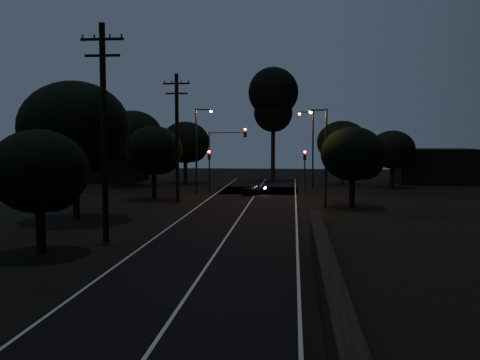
{
  "coord_description": "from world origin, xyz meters",
  "views": [
    {
      "loc": [
        3.53,
        -11.21,
        5.32
      ],
      "look_at": [
        0.0,
        24.0,
        2.5
      ],
      "focal_mm": 40.0,
      "sensor_mm": 36.0,
      "label": 1
    }
  ],
  "objects_px": {
    "signal_right": "(305,164)",
    "signal_mast": "(226,148)",
    "utility_pole_mid": "(104,129)",
    "streetlight_c": "(324,150)",
    "streetlight_a": "(198,145)",
    "streetlight_b": "(311,144)",
    "car": "(253,189)",
    "signal_left": "(209,163)",
    "utility_pole_far": "(177,135)",
    "tall_pine": "(273,99)"
  },
  "relations": [
    {
      "from": "utility_pole_mid",
      "to": "signal_right",
      "type": "xyz_separation_m",
      "value": [
        10.6,
        24.99,
        -2.9
      ]
    },
    {
      "from": "car",
      "to": "streetlight_a",
      "type": "bearing_deg",
      "value": 21.9
    },
    {
      "from": "utility_pole_mid",
      "to": "streetlight_a",
      "type": "height_order",
      "value": "utility_pole_mid"
    },
    {
      "from": "utility_pole_mid",
      "to": "signal_right",
      "type": "bearing_deg",
      "value": 67.01
    },
    {
      "from": "utility_pole_far",
      "to": "signal_right",
      "type": "distance_m",
      "value": 13.53
    },
    {
      "from": "signal_left",
      "to": "car",
      "type": "xyz_separation_m",
      "value": [
        4.42,
        -1.79,
        -2.31
      ]
    },
    {
      "from": "streetlight_c",
      "to": "streetlight_b",
      "type": "bearing_deg",
      "value": 92.14
    },
    {
      "from": "streetlight_a",
      "to": "car",
      "type": "bearing_deg",
      "value": 2.24
    },
    {
      "from": "signal_right",
      "to": "streetlight_a",
      "type": "xyz_separation_m",
      "value": [
        -9.91,
        -1.99,
        1.8
      ]
    },
    {
      "from": "utility_pole_mid",
      "to": "streetlight_b",
      "type": "bearing_deg",
      "value": 68.7
    },
    {
      "from": "streetlight_c",
      "to": "car",
      "type": "bearing_deg",
      "value": 126.24
    },
    {
      "from": "streetlight_b",
      "to": "streetlight_c",
      "type": "distance_m",
      "value": 14.01
    },
    {
      "from": "signal_right",
      "to": "signal_left",
      "type": "bearing_deg",
      "value": 180.0
    },
    {
      "from": "tall_pine",
      "to": "signal_left",
      "type": "bearing_deg",
      "value": -110.46
    },
    {
      "from": "streetlight_c",
      "to": "streetlight_a",
      "type": "bearing_deg",
      "value": 144.31
    },
    {
      "from": "streetlight_c",
      "to": "car",
      "type": "height_order",
      "value": "streetlight_c"
    },
    {
      "from": "tall_pine",
      "to": "car",
      "type": "xyz_separation_m",
      "value": [
        -1.18,
        -16.8,
        -9.51
      ]
    },
    {
      "from": "utility_pole_mid",
      "to": "signal_mast",
      "type": "xyz_separation_m",
      "value": [
        3.09,
        24.99,
        -1.4
      ]
    },
    {
      "from": "signal_right",
      "to": "streetlight_a",
      "type": "distance_m",
      "value": 10.26
    },
    {
      "from": "utility_pole_far",
      "to": "signal_mast",
      "type": "xyz_separation_m",
      "value": [
        3.09,
        7.99,
        -1.15
      ]
    },
    {
      "from": "streetlight_b",
      "to": "car",
      "type": "bearing_deg",
      "value": -133.42
    },
    {
      "from": "utility_pole_mid",
      "to": "streetlight_c",
      "type": "distance_m",
      "value": 19.15
    },
    {
      "from": "streetlight_a",
      "to": "signal_left",
      "type": "bearing_deg",
      "value": 70.41
    },
    {
      "from": "signal_right",
      "to": "streetlight_c",
      "type": "bearing_deg",
      "value": -82.98
    },
    {
      "from": "utility_pole_mid",
      "to": "streetlight_a",
      "type": "relative_size",
      "value": 1.38
    },
    {
      "from": "utility_pole_far",
      "to": "streetlight_c",
      "type": "xyz_separation_m",
      "value": [
        11.83,
        -2.0,
        -1.13
      ]
    },
    {
      "from": "tall_pine",
      "to": "streetlight_b",
      "type": "bearing_deg",
      "value": -68.62
    },
    {
      "from": "car",
      "to": "signal_mast",
      "type": "bearing_deg",
      "value": -13.58
    },
    {
      "from": "tall_pine",
      "to": "car",
      "type": "bearing_deg",
      "value": -94.02
    },
    {
      "from": "utility_pole_mid",
      "to": "signal_mast",
      "type": "height_order",
      "value": "utility_pole_mid"
    },
    {
      "from": "signal_left",
      "to": "signal_right",
      "type": "relative_size",
      "value": 1.0
    },
    {
      "from": "signal_left",
      "to": "utility_pole_far",
      "type": "bearing_deg",
      "value": -99.94
    },
    {
      "from": "utility_pole_far",
      "to": "signal_mast",
      "type": "bearing_deg",
      "value": 68.89
    },
    {
      "from": "signal_right",
      "to": "signal_mast",
      "type": "relative_size",
      "value": 0.66
    },
    {
      "from": "utility_pole_mid",
      "to": "streetlight_b",
      "type": "xyz_separation_m",
      "value": [
        11.31,
        29.0,
        -1.1
      ]
    },
    {
      "from": "streetlight_b",
      "to": "signal_right",
      "type": "bearing_deg",
      "value": -100.0
    },
    {
      "from": "signal_left",
      "to": "streetlight_a",
      "type": "distance_m",
      "value": 2.77
    },
    {
      "from": "utility_pole_mid",
      "to": "tall_pine",
      "type": "relative_size",
      "value": 0.79
    },
    {
      "from": "signal_mast",
      "to": "streetlight_b",
      "type": "height_order",
      "value": "streetlight_b"
    },
    {
      "from": "utility_pole_mid",
      "to": "car",
      "type": "relative_size",
      "value": 3.56
    },
    {
      "from": "signal_mast",
      "to": "streetlight_a",
      "type": "height_order",
      "value": "streetlight_a"
    },
    {
      "from": "car",
      "to": "signal_right",
      "type": "bearing_deg",
      "value": -139.84
    },
    {
      "from": "utility_pole_mid",
      "to": "signal_left",
      "type": "distance_m",
      "value": 25.19
    },
    {
      "from": "signal_mast",
      "to": "streetlight_b",
      "type": "bearing_deg",
      "value": 25.99
    },
    {
      "from": "utility_pole_far",
      "to": "car",
      "type": "bearing_deg",
      "value": 46.82
    },
    {
      "from": "tall_pine",
      "to": "signal_mast",
      "type": "distance_m",
      "value": 16.52
    },
    {
      "from": "signal_left",
      "to": "signal_right",
      "type": "distance_m",
      "value": 9.2
    },
    {
      "from": "utility_pole_far",
      "to": "streetlight_b",
      "type": "height_order",
      "value": "utility_pole_far"
    },
    {
      "from": "utility_pole_mid",
      "to": "utility_pole_far",
      "type": "relative_size",
      "value": 1.05
    },
    {
      "from": "streetlight_c",
      "to": "utility_pole_far",
      "type": "bearing_deg",
      "value": 170.4
    }
  ]
}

